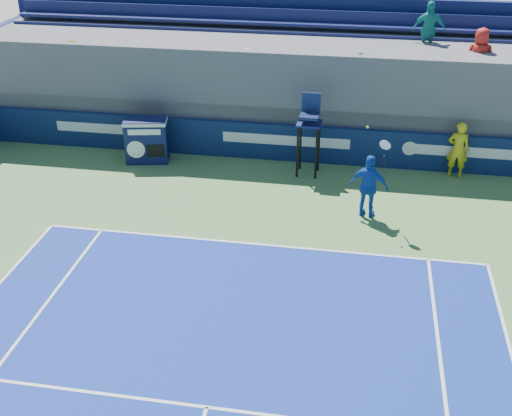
% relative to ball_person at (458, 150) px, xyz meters
% --- Properties ---
extents(ball_person, '(0.68, 0.49, 1.73)m').
position_rel_ball_person_xyz_m(ball_person, '(0.00, 0.00, 0.00)').
color(ball_person, yellow).
rests_on(ball_person, apron).
extents(back_hoarding, '(20.40, 0.21, 1.20)m').
position_rel_ball_person_xyz_m(back_hoarding, '(-5.18, 0.33, -0.28)').
color(back_hoarding, '#0C1D47').
rests_on(back_hoarding, ground).
extents(match_clock, '(1.43, 0.96, 1.40)m').
position_rel_ball_person_xyz_m(match_clock, '(-9.48, -0.47, -0.13)').
color(match_clock, '#0D1545').
rests_on(match_clock, ground).
extents(umpire_chair, '(0.73, 0.73, 2.48)m').
position_rel_ball_person_xyz_m(umpire_chair, '(-4.40, -0.52, 0.65)').
color(umpire_chair, black).
rests_on(umpire_chair, ground).
extents(tennis_player, '(1.10, 0.66, 2.57)m').
position_rel_ball_person_xyz_m(tennis_player, '(-2.56, -2.93, 0.01)').
color(tennis_player, '#1547B1').
rests_on(tennis_player, apron).
extents(stadium_seating, '(21.00, 4.05, 4.63)m').
position_rel_ball_person_xyz_m(stadium_seating, '(-5.16, 2.38, 0.96)').
color(stadium_seating, '#59585E').
rests_on(stadium_seating, ground).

